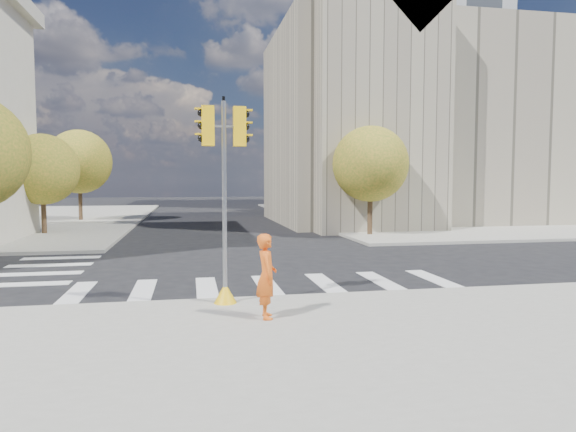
# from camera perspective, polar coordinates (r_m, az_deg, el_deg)

# --- Properties ---
(ground) EXTENTS (160.00, 160.00, 0.00)m
(ground) POSITION_cam_1_polar(r_m,az_deg,el_deg) (17.56, -3.00, -6.39)
(ground) COLOR black
(ground) RESTS_ON ground
(sidewalk_near) EXTENTS (30.00, 14.00, 0.15)m
(sidewalk_near) POSITION_cam_1_polar(r_m,az_deg,el_deg) (7.24, 9.91, -21.37)
(sidewalk_near) COLOR gray
(sidewalk_near) RESTS_ON ground
(sidewalk_far_right) EXTENTS (28.00, 40.00, 0.15)m
(sidewalk_far_right) POSITION_cam_1_polar(r_m,az_deg,el_deg) (48.66, 16.51, 0.22)
(sidewalk_far_right) COLOR gray
(sidewalk_far_right) RESTS_ON ground
(civic_building) EXTENTS (26.00, 16.00, 19.39)m
(civic_building) POSITION_cam_1_polar(r_m,az_deg,el_deg) (40.63, 15.63, 9.66)
(civic_building) COLOR gray
(civic_building) RESTS_ON ground
(office_tower) EXTENTS (20.00, 18.00, 30.00)m
(office_tower) POSITION_cam_1_polar(r_m,az_deg,el_deg) (65.01, 11.70, 14.43)
(office_tower) COLOR #9EA0A3
(office_tower) RESTS_ON ground
(tree_lw_mid) EXTENTS (4.00, 4.00, 5.77)m
(tree_lw_mid) POSITION_cam_1_polar(r_m,az_deg,el_deg) (32.16, -25.63, 4.69)
(tree_lw_mid) COLOR #382616
(tree_lw_mid) RESTS_ON ground
(tree_lw_far) EXTENTS (4.80, 4.80, 6.95)m
(tree_lw_far) POSITION_cam_1_polar(r_m,az_deg,el_deg) (41.93, -22.18, 5.60)
(tree_lw_far) COLOR #382616
(tree_lw_far) RESTS_ON ground
(tree_re_near) EXTENTS (4.20, 4.20, 6.16)m
(tree_re_near) POSITION_cam_1_polar(r_m,az_deg,el_deg) (28.85, 9.15, 5.73)
(tree_re_near) COLOR #382616
(tree_re_near) RESTS_ON ground
(tree_re_mid) EXTENTS (4.60, 4.60, 6.66)m
(tree_re_mid) POSITION_cam_1_polar(r_m,az_deg,el_deg) (40.34, 3.29, 5.70)
(tree_re_mid) COLOR #382616
(tree_re_mid) RESTS_ON ground
(tree_re_far) EXTENTS (4.00, 4.00, 5.88)m
(tree_re_far) POSITION_cam_1_polar(r_m,az_deg,el_deg) (52.05, 0.04, 4.80)
(tree_re_far) COLOR #382616
(tree_re_far) RESTS_ON ground
(lamp_near) EXTENTS (0.35, 0.18, 8.11)m
(lamp_near) POSITION_cam_1_polar(r_m,az_deg,el_deg) (32.81, 7.58, 6.45)
(lamp_near) COLOR black
(lamp_near) RESTS_ON sidewalk_far_right
(lamp_far) EXTENTS (0.35, 0.18, 8.11)m
(lamp_far) POSITION_cam_1_polar(r_m,az_deg,el_deg) (46.30, 2.07, 5.77)
(lamp_far) COLOR black
(lamp_far) RESTS_ON sidewalk_far_right
(traffic_signal) EXTENTS (1.07, 0.56, 5.02)m
(traffic_signal) POSITION_cam_1_polar(r_m,az_deg,el_deg) (12.56, -7.06, 0.01)
(traffic_signal) COLOR yellow
(traffic_signal) RESTS_ON sidewalk_near
(photographer) EXTENTS (0.46, 0.69, 1.86)m
(photographer) POSITION_cam_1_polar(r_m,az_deg,el_deg) (11.27, -2.40, -6.67)
(photographer) COLOR #E85B15
(photographer) RESTS_ON sidewalk_near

